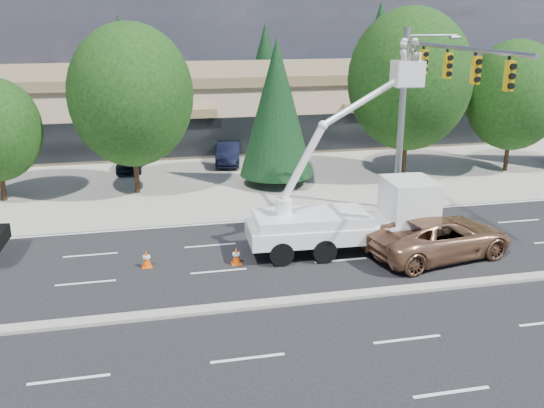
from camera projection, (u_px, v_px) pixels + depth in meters
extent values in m
plane|color=black|center=(231.00, 309.00, 20.65)|extent=(140.00, 140.00, 0.00)
cube|color=gray|center=(184.00, 168.00, 39.27)|extent=(140.00, 22.00, 0.01)
cube|color=gray|center=(231.00, 307.00, 20.63)|extent=(120.00, 0.55, 0.12)
cube|color=tan|center=(173.00, 107.00, 47.83)|extent=(50.00, 15.00, 5.00)
cube|color=olive|center=(171.00, 73.00, 47.03)|extent=(50.40, 15.40, 0.70)
cube|color=black|center=(180.00, 138.00, 41.10)|extent=(48.00, 0.12, 2.60)
cylinder|color=#332114|center=(2.00, 181.00, 32.24)|extent=(0.28, 0.28, 2.13)
cylinder|color=#332114|center=(136.00, 167.00, 33.55)|extent=(0.28, 0.28, 3.01)
ellipsoid|color=black|center=(131.00, 95.00, 32.36)|extent=(6.69, 6.69, 7.69)
cylinder|color=#332114|center=(276.00, 178.00, 35.52)|extent=(0.26, 0.26, 0.80)
cone|color=black|center=(277.00, 108.00, 34.28)|extent=(4.26, 4.26, 7.78)
cylinder|color=#332114|center=(405.00, 151.00, 36.79)|extent=(0.28, 0.28, 3.27)
ellipsoid|color=black|center=(409.00, 80.00, 35.50)|extent=(7.26, 7.26, 8.35)
cylinder|color=#332114|center=(507.00, 150.00, 38.32)|extent=(0.28, 0.28, 2.65)
ellipsoid|color=black|center=(514.00, 95.00, 37.27)|extent=(5.90, 5.90, 6.78)
cylinder|color=#332114|center=(125.00, 112.00, 58.82)|extent=(0.26, 0.26, 0.80)
cone|color=black|center=(121.00, 63.00, 57.39)|extent=(4.85, 4.85, 8.86)
cylinder|color=#332114|center=(265.00, 108.00, 61.69)|extent=(0.26, 0.26, 0.80)
cone|color=black|center=(265.00, 64.00, 60.39)|extent=(4.46, 4.46, 8.15)
cylinder|color=#332114|center=(376.00, 104.00, 64.15)|extent=(0.26, 0.26, 0.80)
cone|color=black|center=(379.00, 51.00, 62.51)|extent=(5.52, 5.52, 10.09)
cylinder|color=gray|center=(401.00, 122.00, 29.91)|extent=(0.32, 0.32, 9.00)
cylinder|color=gray|center=(459.00, 48.00, 24.11)|extent=(0.20, 10.00, 0.20)
cylinder|color=gray|center=(432.00, 36.00, 28.94)|extent=(2.60, 0.12, 0.12)
cube|color=gold|center=(424.00, 62.00, 27.13)|extent=(0.32, 0.22, 1.05)
cube|color=gold|center=(448.00, 66.00, 25.08)|extent=(0.32, 0.22, 1.05)
cube|color=gold|center=(476.00, 70.00, 23.03)|extent=(0.32, 0.22, 1.05)
cube|color=gold|center=(509.00, 76.00, 20.98)|extent=(0.32, 0.22, 1.05)
cube|color=white|center=(341.00, 229.00, 25.35)|extent=(7.93, 2.69, 0.69)
cube|color=white|center=(409.00, 202.00, 25.53)|extent=(2.06, 2.38, 1.96)
cube|color=black|center=(426.00, 198.00, 25.60)|extent=(0.16, 1.96, 1.17)
cube|color=white|center=(312.00, 219.00, 24.98)|extent=(4.79, 2.46, 0.49)
cylinder|color=white|center=(284.00, 208.00, 24.63)|extent=(0.69, 0.69, 0.78)
cube|color=white|center=(408.00, 73.00, 23.84)|extent=(1.11, 0.93, 1.06)
imported|color=beige|center=(403.00, 63.00, 23.68)|extent=(0.43, 0.63, 1.69)
imported|color=beige|center=(413.00, 63.00, 23.75)|extent=(0.68, 0.85, 1.69)
ellipsoid|color=white|center=(404.00, 40.00, 23.42)|extent=(0.25, 0.25, 0.18)
ellipsoid|color=white|center=(415.00, 40.00, 23.50)|extent=(0.25, 0.25, 0.18)
cube|color=#EC5007|center=(147.00, 266.00, 24.04)|extent=(0.40, 0.40, 0.03)
cone|color=#EC5007|center=(147.00, 259.00, 23.94)|extent=(0.36, 0.36, 0.70)
cylinder|color=white|center=(146.00, 257.00, 23.92)|extent=(0.29, 0.29, 0.10)
cube|color=#EC5007|center=(236.00, 263.00, 24.33)|extent=(0.40, 0.40, 0.03)
cone|color=#EC5007|center=(236.00, 256.00, 24.23)|extent=(0.36, 0.36, 0.70)
cylinder|color=white|center=(236.00, 254.00, 24.21)|extent=(0.29, 0.29, 0.10)
cube|color=#EC5007|center=(367.00, 249.00, 25.87)|extent=(0.40, 0.40, 0.03)
cone|color=#EC5007|center=(368.00, 241.00, 25.77)|extent=(0.36, 0.36, 0.70)
cylinder|color=white|center=(368.00, 240.00, 25.75)|extent=(0.29, 0.29, 0.10)
imported|color=#936547|center=(440.00, 237.00, 24.86)|extent=(6.63, 4.00, 1.72)
imported|color=black|center=(130.00, 160.00, 38.65)|extent=(1.99, 4.06, 1.33)
imported|color=black|center=(228.00, 153.00, 40.28)|extent=(2.31, 4.60, 1.45)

